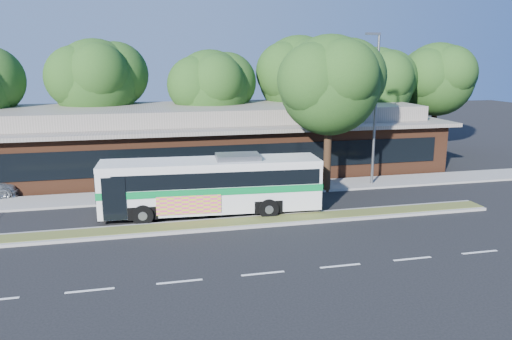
% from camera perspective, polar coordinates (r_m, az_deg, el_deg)
% --- Properties ---
extents(ground, '(120.00, 120.00, 0.00)m').
position_cam_1_polar(ground, '(23.01, -2.22, -6.72)').
color(ground, black).
rests_on(ground, ground).
extents(median_strip, '(26.00, 1.10, 0.15)m').
position_cam_1_polar(median_strip, '(23.54, -2.50, -6.08)').
color(median_strip, '#525D27').
rests_on(median_strip, ground).
extents(sidewalk, '(44.00, 2.60, 0.12)m').
position_cam_1_polar(sidewalk, '(29.02, -4.61, -2.50)').
color(sidewalk, gray).
rests_on(sidewalk, ground).
extents(plaza_building, '(33.20, 11.20, 4.45)m').
position_cam_1_polar(plaza_building, '(34.99, -6.29, 3.54)').
color(plaza_building, '#4F2A19').
rests_on(plaza_building, ground).
extents(lamp_post, '(0.93, 0.18, 9.07)m').
position_cam_1_polar(lamp_post, '(30.65, 13.45, 7.21)').
color(lamp_post, slate).
rests_on(lamp_post, ground).
extents(tree_bg_b, '(6.69, 6.00, 9.00)m').
position_cam_1_polar(tree_bg_b, '(37.58, -17.18, 9.84)').
color(tree_bg_b, black).
rests_on(tree_bg_b, ground).
extents(tree_bg_c, '(6.24, 5.60, 8.26)m').
position_cam_1_polar(tree_bg_c, '(36.92, -4.64, 9.46)').
color(tree_bg_c, black).
rests_on(tree_bg_c, ground).
extents(tree_bg_d, '(6.91, 6.20, 9.37)m').
position_cam_1_polar(tree_bg_d, '(39.52, 5.45, 10.85)').
color(tree_bg_d, black).
rests_on(tree_bg_d, ground).
extents(tree_bg_e, '(6.47, 5.80, 8.50)m').
position_cam_1_polar(tree_bg_e, '(40.92, 13.96, 9.65)').
color(tree_bg_e, black).
rests_on(tree_bg_e, ground).
extents(tree_bg_f, '(6.69, 6.00, 8.92)m').
position_cam_1_polar(tree_bg_f, '(44.78, 20.38, 9.88)').
color(tree_bg_f, black).
rests_on(tree_bg_f, ground).
extents(transit_bus, '(10.88, 2.98, 3.02)m').
position_cam_1_polar(transit_bus, '(24.67, -5.03, -1.34)').
color(transit_bus, silver).
rests_on(transit_bus, ground).
extents(sidewalk_tree, '(6.26, 5.62, 8.96)m').
position_cam_1_polar(sidewalk_tree, '(28.90, 9.08, 9.82)').
color(sidewalk_tree, black).
rests_on(sidewalk_tree, ground).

